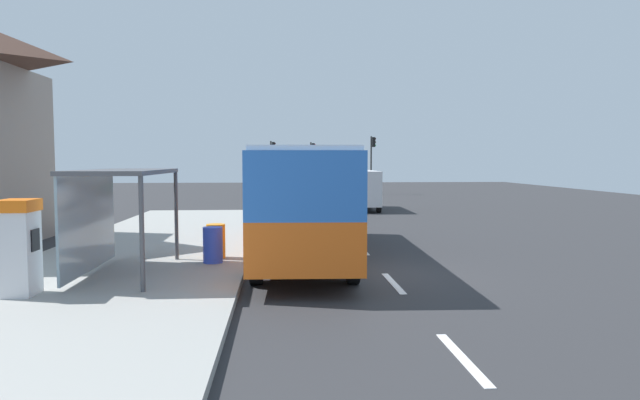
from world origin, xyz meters
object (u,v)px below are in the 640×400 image
traffic_light_far_side (272,159)px  bus (303,196)px  recycling_bin_orange (216,241)px  sedan_near (334,184)px  white_van (359,187)px  traffic_light_median (312,159)px  recycling_bin_blue (213,245)px  ticket_machine (20,247)px  traffic_light_near_side (372,156)px  bus_shelter (111,194)px

traffic_light_far_side → bus: bearing=-87.5°
recycling_bin_orange → traffic_light_far_side: 32.86m
sedan_near → recycling_bin_orange: size_ratio=4.73×
white_van → traffic_light_median: bearing=96.2°
recycling_bin_blue → ticket_machine: bearing=-135.5°
traffic_light_near_side → traffic_light_median: (-5.09, 1.60, -0.30)m
traffic_light_far_side → traffic_light_median: 3.59m
bus → recycling_bin_orange: bus is taller
sedan_near → recycling_bin_orange: 33.90m
bus_shelter → traffic_light_far_side: bearing=84.6°
white_van → traffic_light_near_side: 15.48m
white_van → ticket_machine: (-9.83, -21.03, -0.17)m
bus → traffic_light_far_side: bearing=92.5°
traffic_light_median → bus: bearing=-93.7°
sedan_near → recycling_bin_blue: 34.59m
ticket_machine → bus_shelter: bearing=59.0°
bus → white_van: bearing=76.2°
traffic_light_far_side → recycling_bin_orange: bearing=-91.9°
ticket_machine → sedan_near: bearing=75.1°
ticket_machine → traffic_light_near_side: (13.13, 36.02, 2.14)m
ticket_machine → traffic_light_median: (8.04, 37.62, 1.85)m
traffic_light_median → recycling_bin_orange: bearing=-97.8°
recycling_bin_blue → recycling_bin_orange: size_ratio=1.00×
recycling_bin_orange → traffic_light_near_side: 33.50m
ticket_machine → recycling_bin_blue: 4.84m
traffic_light_far_side → traffic_light_median: (3.50, 0.80, -0.05)m
bus → white_van: (3.91, 15.87, -0.50)m
ticket_machine → recycling_bin_orange: bearing=49.8°
white_van → recycling_bin_blue: (-6.40, -17.66, -0.69)m
bus_shelter → sedan_near: bearing=76.1°
bus → white_van: bus is taller
traffic_light_median → white_van: bearing=-83.8°
recycling_bin_orange → traffic_light_far_side: traffic_light_far_side is taller
recycling_bin_blue → traffic_light_far_side: bearing=88.1°
ticket_machine → traffic_light_median: bearing=77.9°
bus → traffic_light_far_side: (-1.38, 31.67, 1.22)m
sedan_near → traffic_light_median: traffic_light_median is taller
bus → ticket_machine: size_ratio=5.72×
bus → ticket_machine: bearing=-139.0°
white_van → bus_shelter: size_ratio=1.31×
recycling_bin_blue → traffic_light_far_side: 33.56m
ticket_machine → traffic_light_median: size_ratio=0.43×
recycling_bin_orange → traffic_light_near_side: bearing=73.1°
ticket_machine → recycling_bin_orange: size_ratio=2.04×
recycling_bin_blue → bus: bearing=35.7°
recycling_bin_orange → white_van: bearing=69.3°
bus → recycling_bin_blue: 3.29m
sedan_near → white_van: bearing=-90.3°
bus → recycling_bin_blue: (-2.49, -1.79, -1.19)m
bus → traffic_light_near_side: bearing=76.9°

